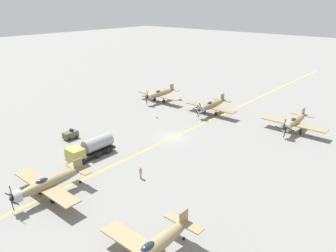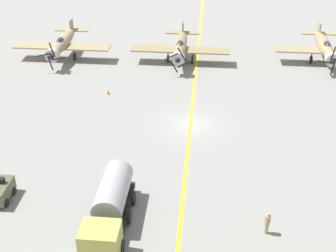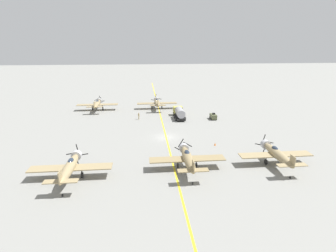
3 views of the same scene
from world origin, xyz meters
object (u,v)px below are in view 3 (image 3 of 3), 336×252
airplane_far_left (97,104)px  tow_tractor (213,116)px  airplane_near_center (188,158)px  traffic_cone (215,144)px  ground_crew_walking (139,116)px  fuel_tanker (179,113)px  airplane_near_right (277,154)px  airplane_far_center (157,103)px  airplane_near_left (70,167)px

airplane_far_left → tow_tractor: (31.84, -12.45, -1.22)m
airplane_near_center → traffic_cone: (7.13, 9.70, -1.74)m
ground_crew_walking → traffic_cone: size_ratio=3.22×
fuel_tanker → tow_tractor: fuel_tanker is taller
airplane_near_center → fuel_tanker: (2.80, 29.90, -0.50)m
airplane_near_center → tow_tractor: airplane_near_center is taller
airplane_near_right → airplane_near_center: 14.72m
airplane_far_center → tow_tractor: bearing=-36.7°
airplane_near_right → airplane_near_center: bearing=-178.0°
airplane_near_right → tow_tractor: airplane_near_right is taller
fuel_tanker → tow_tractor: bearing=-13.3°
airplane_near_left → traffic_cone: bearing=21.8°
airplane_near_left → traffic_cone: 27.14m
ground_crew_walking → traffic_cone: bearing=-52.9°
airplane_near_right → tow_tractor: bearing=97.5°
fuel_tanker → ground_crew_walking: bearing=-178.7°
airplane_near_right → airplane_near_left: (-32.30, -1.64, 0.00)m
airplane_near_right → airplane_far_left: bearing=132.2°
airplane_near_left → traffic_cone: airplane_near_left is taller
fuel_tanker → airplane_far_left: bearing=155.8°
airplane_far_left → tow_tractor: bearing=-25.6°
airplane_far_left → traffic_cone: size_ratio=21.82×
airplane_far_center → tow_tractor: 18.97m
airplane_near_right → airplane_near_center: size_ratio=1.00×
airplane_near_left → airplane_near_center: (17.59, 1.38, 0.00)m
airplane_far_left → ground_crew_walking: bearing=-45.1°
tow_tractor → fuel_tanker: bearing=166.7°
airplane_far_left → fuel_tanker: (23.08, -10.37, -0.50)m
airplane_near_left → airplane_far_center: (15.03, 41.83, 0.00)m
airplane_near_left → ground_crew_walking: 32.51m
airplane_far_left → airplane_near_left: size_ratio=1.00×
airplane_far_left → airplane_near_center: size_ratio=1.00×
airplane_far_left → airplane_near_right: size_ratio=1.00×
airplane_near_center → airplane_near_right: bearing=8.4°
airplane_near_right → airplane_far_center: size_ratio=1.00×
tow_tractor → ground_crew_walking: tow_tractor is taller
traffic_cone → fuel_tanker: bearing=102.1°
airplane_near_right → airplane_near_left: bearing=-176.1°
airplane_far_left → fuel_tanker: airplane_far_left is taller
airplane_near_center → fuel_tanker: 30.04m
airplane_near_right → airplane_far_center: (-17.27, 40.19, 0.00)m
airplane_near_right → tow_tractor: 27.77m
airplane_far_center → ground_crew_walking: 12.12m
ground_crew_walking → fuel_tanker: bearing=1.3°
airplane_near_right → traffic_cone: airplane_near_right is taller
tow_tractor → airplane_near_right: bearing=-83.5°
airplane_near_center → airplane_far_left: bearing=124.1°
airplane_near_right → airplane_far_center: airplane_near_right is taller
airplane_near_right → traffic_cone: bearing=129.8°
airplane_far_left → airplane_far_center: size_ratio=1.00×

